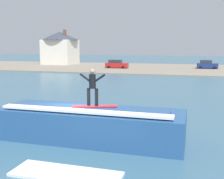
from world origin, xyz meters
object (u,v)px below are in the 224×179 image
(surfboard, at_px, (95,106))
(surfer, at_px, (92,85))
(car_near_shore, at_px, (117,64))
(car_far_shore, at_px, (207,65))
(house_with_chimney, at_px, (60,47))
(wave_crest, at_px, (90,124))

(surfboard, xyz_separation_m, surfer, (-0.09, -0.06, 1.03))
(car_near_shore, bearing_deg, car_far_shore, 12.15)
(surfer, relative_size, car_far_shore, 0.45)
(surfer, distance_m, car_far_shore, 47.12)
(surfboard, bearing_deg, surfer, -144.68)
(surfboard, distance_m, surfer, 1.04)
(surfboard, height_order, car_near_shore, car_near_shore)
(car_near_shore, bearing_deg, surfboard, -75.94)
(surfer, distance_m, house_with_chimney, 58.27)
(surfboard, relative_size, car_near_shore, 0.48)
(surfboard, distance_m, house_with_chimney, 58.29)
(car_near_shore, xyz_separation_m, car_far_shore, (17.47, 3.76, -0.00))
(wave_crest, height_order, car_far_shore, car_far_shore)
(wave_crest, xyz_separation_m, car_far_shore, (7.06, 46.40, 0.14))
(wave_crest, relative_size, car_near_shore, 2.03)
(house_with_chimney, bearing_deg, car_far_shore, -8.10)
(car_far_shore, bearing_deg, surfer, -98.36)
(wave_crest, distance_m, car_far_shore, 46.93)
(wave_crest, height_order, house_with_chimney, house_with_chimney)
(surfboard, height_order, surfer, surfer)
(surfer, bearing_deg, wave_crest, 139.69)
(wave_crest, xyz_separation_m, house_with_chimney, (-27.11, 51.26, 3.58))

